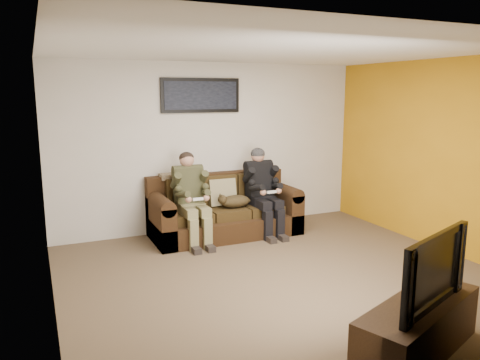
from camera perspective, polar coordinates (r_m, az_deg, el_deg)
name	(u,v)px	position (r m, az deg, el deg)	size (l,w,h in m)	color
floor	(280,275)	(5.71, 4.92, -11.49)	(5.00, 5.00, 0.00)	brown
ceiling	(284,50)	(5.31, 5.38, 15.49)	(5.00, 5.00, 0.00)	silver
wall_back	(212,147)	(7.38, -3.38, 4.04)	(5.00, 5.00, 0.00)	beige
wall_front	(436,214)	(3.60, 22.82, -3.82)	(5.00, 5.00, 0.00)	beige
wall_left	(46,185)	(4.70, -22.60, -0.58)	(4.50, 4.50, 0.00)	beige
wall_right	(444,156)	(6.92, 23.58, 2.72)	(4.50, 4.50, 0.00)	beige
accent_wall_right	(443,156)	(6.91, 23.53, 2.72)	(4.50, 4.50, 0.00)	#C18413
sofa	(223,212)	(7.18, -2.05, -3.92)	(2.22, 0.96, 0.91)	#311E0E
throw_pillow	(222,192)	(7.15, -2.19, -1.49)	(0.42, 0.12, 0.40)	#8D845C
throw_blanket	(175,176)	(7.10, -7.96, 0.49)	(0.45, 0.22, 0.08)	gray
person_left	(191,193)	(6.73, -5.99, -1.56)	(0.51, 0.87, 1.30)	#857F53
person_right	(262,186)	(7.15, 2.74, -0.74)	(0.51, 0.86, 1.31)	black
cat	(234,201)	(7.00, -0.72, -2.59)	(0.66, 0.26, 0.24)	#46371B
framed_poster	(201,95)	(7.24, -4.80, 10.24)	(1.25, 0.05, 0.52)	black
tv_stand	(418,328)	(4.32, 20.87, -16.55)	(1.42, 0.46, 0.45)	black
television	(423,268)	(4.11, 21.36, -9.93)	(1.07, 0.14, 0.62)	black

